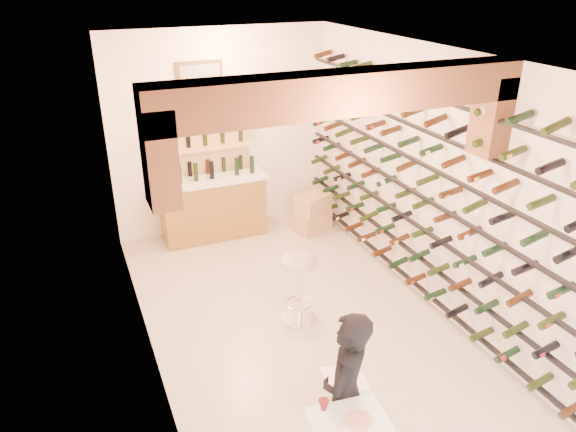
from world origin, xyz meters
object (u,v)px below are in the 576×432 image
object	(u,v)px
wine_rack	(413,187)
back_counter	(213,206)
chrome_barstool	(299,286)
white_stool	(343,398)
crate_lower	(312,222)
person	(345,395)

from	to	relation	value
wine_rack	back_counter	bearing A→B (deg)	124.66
wine_rack	chrome_barstool	world-z (taller)	wine_rack
wine_rack	white_stool	distance (m)	2.73
back_counter	white_stool	xyz separation A→B (m)	(0.07, -4.27, -0.29)
white_stool	crate_lower	size ratio (longest dim) A/B	0.87
white_stool	crate_lower	xyz separation A→B (m)	(1.46, 3.82, -0.08)
person	chrome_barstool	size ratio (longest dim) A/B	1.83
wine_rack	chrome_barstool	size ratio (longest dim) A/B	6.64
white_stool	chrome_barstool	bearing A→B (deg)	81.19
chrome_barstool	crate_lower	world-z (taller)	chrome_barstool
back_counter	chrome_barstool	distance (m)	2.66
chrome_barstool	crate_lower	distance (m)	2.53
back_counter	chrome_barstool	world-z (taller)	back_counter
back_counter	white_stool	world-z (taller)	back_counter
back_counter	person	world-z (taller)	person
back_counter	person	xyz separation A→B (m)	(-0.20, -4.75, 0.25)
white_stool	chrome_barstool	xyz separation A→B (m)	(0.25, 1.63, 0.25)
crate_lower	wine_rack	bearing A→B (deg)	-82.21
person	chrome_barstool	bearing A→B (deg)	-147.10
wine_rack	person	xyz separation A→B (m)	(-2.03, -2.10, -0.76)
wine_rack	white_stool	world-z (taller)	wine_rack
wine_rack	crate_lower	size ratio (longest dim) A/B	10.26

